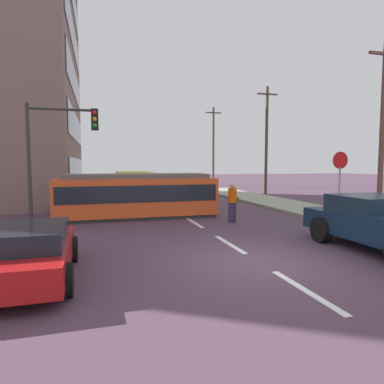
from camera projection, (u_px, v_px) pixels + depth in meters
ground_plane at (174, 210)px, 18.17m from camera, size 120.00×120.00×0.00m
sidewalk_curb_right at (332, 215)px, 16.12m from camera, size 3.20×36.00×0.14m
lane_stripe_0 at (305, 290)px, 6.64m from camera, size 0.16×2.40×0.01m
lane_stripe_1 at (229, 244)px, 10.48m from camera, size 0.16×2.40×0.01m
lane_stripe_2 at (194, 223)px, 14.33m from camera, size 0.16×2.40×0.01m
lane_stripe_3 at (160, 202)px, 22.22m from camera, size 0.16×2.40×0.01m
lane_stripe_4 at (147, 194)px, 27.99m from camera, size 0.16×2.40×0.01m
streetcar_tram at (136, 195)px, 15.80m from camera, size 7.23×2.61×2.02m
city_bus at (134, 183)px, 24.87m from camera, size 2.68×5.81×1.88m
pedestrian_crossing at (233, 200)px, 14.35m from camera, size 0.51×0.36×1.67m
parked_sedan_near at (27, 252)px, 7.16m from camera, size 2.00×4.06×1.19m
parked_sedan_mid at (73, 197)px, 18.82m from camera, size 2.03×4.11×1.19m
parked_sedan_far at (83, 189)px, 25.56m from camera, size 2.11×4.20×1.19m
parked_sedan_furthest at (85, 184)px, 31.86m from camera, size 1.98×4.50×1.19m
stop_sign at (340, 170)px, 15.08m from camera, size 0.76×0.07×2.88m
traffic_light_mast at (58, 141)px, 13.19m from camera, size 2.67×0.33×4.79m
utility_pole_near at (383, 126)px, 15.56m from camera, size 1.80×0.24×8.03m
utility_pole_mid at (266, 139)px, 27.86m from camera, size 1.80×0.24×8.74m
utility_pole_far at (213, 145)px, 38.17m from camera, size 1.80×0.24×8.79m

